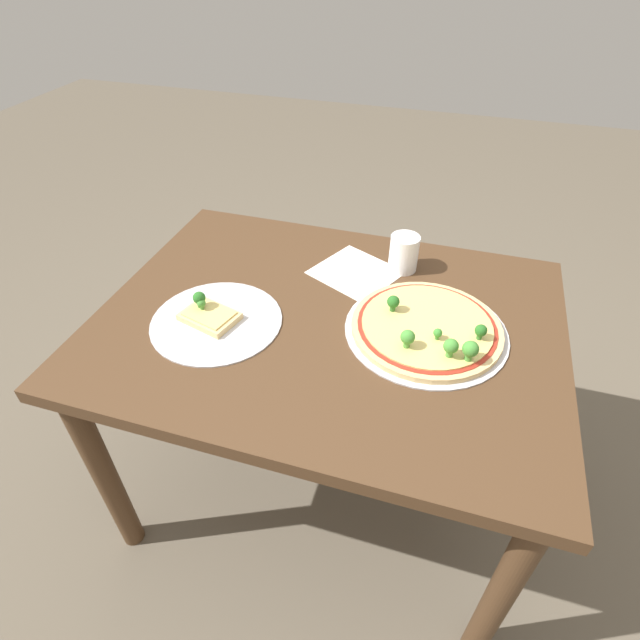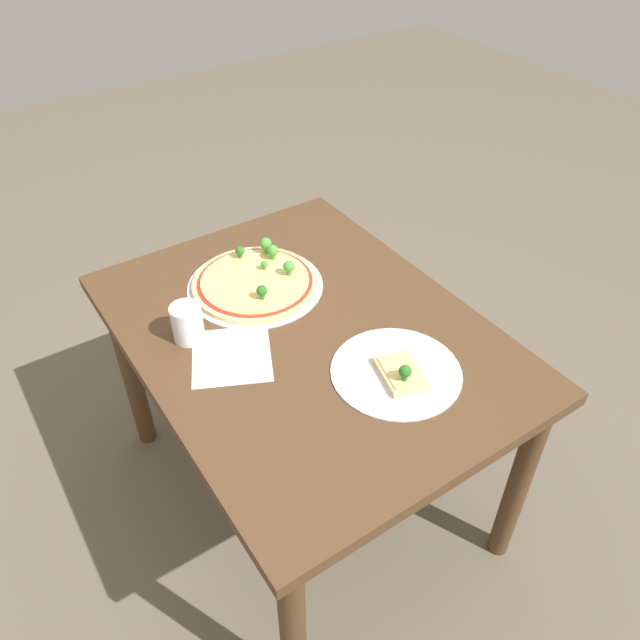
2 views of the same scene
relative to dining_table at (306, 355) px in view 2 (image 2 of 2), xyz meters
The scene contains 6 objects.
ground_plane 0.60m from the dining_table, ahead, with size 8.00×8.00×0.00m, color brown.
dining_table is the anchor object (origin of this frame).
pizza_tray_whole 0.26m from the dining_table, ahead, with size 0.39×0.39×0.07m.
pizza_tray_slice 0.30m from the dining_table, 160.45° to the right, with size 0.32×0.32×0.07m.
drinking_cup 0.33m from the dining_table, 62.93° to the left, with size 0.08×0.08×0.10m, color white.
paper_menu 0.23m from the dining_table, 85.24° to the left, with size 0.21×0.19×0.00m, color white.
Camera 2 is at (-1.04, 0.65, 1.76)m, focal length 35.00 mm.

